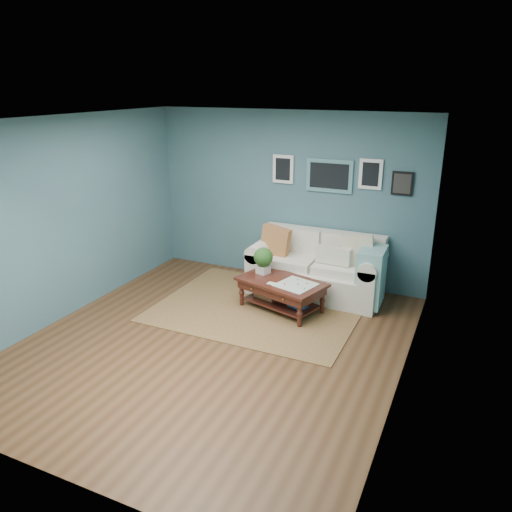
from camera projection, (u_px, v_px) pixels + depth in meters
The scene contains 4 objects.
room_shell at pixel (214, 238), 5.83m from camera, with size 5.00×5.02×2.70m.
area_rug at pixel (259, 307), 7.21m from camera, with size 2.84×2.27×0.01m, color brown.
loveseat at pixel (322, 268), 7.54m from camera, with size 2.02×0.92×1.04m.
coffee_table at pixel (278, 284), 7.08m from camera, with size 1.35×1.01×0.84m.
Camera 1 is at (2.78, -4.81, 3.09)m, focal length 35.00 mm.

